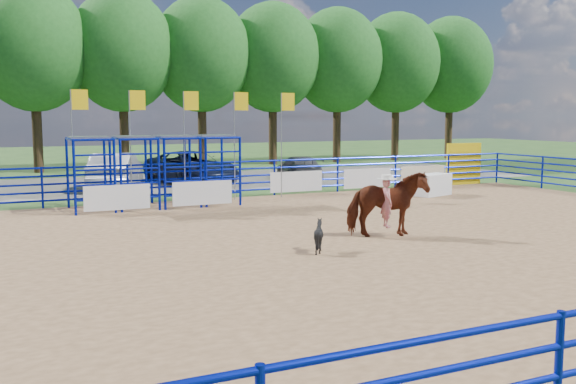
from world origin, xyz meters
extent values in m
plane|color=#335622|center=(0.00, 0.00, 0.00)|extent=(120.00, 120.00, 0.00)
cube|color=#936E49|center=(0.00, 0.00, 0.01)|extent=(30.00, 20.00, 0.02)
cube|color=gray|center=(0.00, 17.00, 0.01)|extent=(40.00, 10.00, 0.01)
cube|color=silver|center=(8.90, 7.17, 0.46)|extent=(1.82, 1.24, 0.89)
imported|color=maroon|center=(2.03, 0.30, 0.91)|extent=(2.29, 1.48, 1.79)
imported|color=#B31927|center=(2.03, 0.30, 1.62)|extent=(0.43, 0.55, 1.33)
cylinder|color=white|center=(2.03, 0.30, 2.31)|extent=(0.54, 0.54, 0.12)
imported|color=black|center=(-0.55, -0.63, 0.41)|extent=(0.86, 0.81, 0.78)
imported|color=#96999E|center=(-2.44, 15.53, 0.82)|extent=(3.34, 5.23, 1.63)
imported|color=black|center=(1.28, 16.12, 0.80)|extent=(3.97, 6.13, 1.57)
imported|color=#525254|center=(6.80, 15.37, 0.63)|extent=(2.64, 4.53, 1.23)
cube|color=white|center=(-3.80, 7.77, 0.55)|extent=(2.20, 0.04, 0.85)
cube|color=white|center=(-0.80, 7.77, 0.55)|extent=(2.20, 0.04, 0.85)
cube|color=white|center=(4.00, 9.96, 0.55)|extent=(2.40, 0.04, 0.85)
cube|color=white|center=(7.50, 9.96, 0.55)|extent=(2.40, 0.04, 0.85)
cube|color=beige|center=(10.50, 9.96, 0.55)|extent=(2.40, 0.04, 0.90)
cube|color=#DDB70B|center=(13.00, 10.10, 1.00)|extent=(2.00, 0.12, 2.00)
cylinder|color=#3F2B19|center=(-5.00, 26.00, 2.40)|extent=(0.56, 0.56, 4.80)
ellipsoid|color=#1D551B|center=(-5.00, 26.00, 7.56)|extent=(6.40, 6.40, 7.36)
cylinder|color=#3F2B19|center=(0.00, 26.00, 2.40)|extent=(0.56, 0.56, 4.80)
ellipsoid|color=#1D551B|center=(0.00, 26.00, 7.56)|extent=(6.40, 6.40, 7.36)
cylinder|color=#3F2B19|center=(5.00, 26.00, 2.40)|extent=(0.56, 0.56, 4.80)
ellipsoid|color=#1D551B|center=(5.00, 26.00, 7.56)|extent=(6.40, 6.40, 7.36)
cylinder|color=#3F2B19|center=(10.00, 26.00, 2.40)|extent=(0.56, 0.56, 4.80)
ellipsoid|color=#1D551B|center=(10.00, 26.00, 7.56)|extent=(6.40, 6.40, 7.36)
cylinder|color=#3F2B19|center=(15.00, 26.00, 2.40)|extent=(0.56, 0.56, 4.80)
ellipsoid|color=#1D551B|center=(15.00, 26.00, 7.56)|extent=(6.40, 6.40, 7.36)
cylinder|color=#3F2B19|center=(20.00, 26.00, 2.40)|extent=(0.56, 0.56, 4.80)
ellipsoid|color=#1D551B|center=(20.00, 26.00, 7.56)|extent=(6.40, 6.40, 7.36)
cylinder|color=#3F2B19|center=(25.00, 26.00, 2.40)|extent=(0.56, 0.56, 4.80)
ellipsoid|color=#1D551B|center=(25.00, 26.00, 7.56)|extent=(6.40, 6.40, 7.36)
camera|label=1|loc=(-7.70, -14.10, 3.28)|focal=40.00mm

